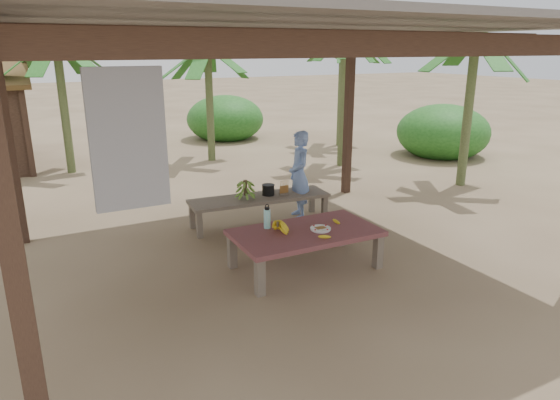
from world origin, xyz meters
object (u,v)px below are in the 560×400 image
bench (260,200)px  woman (299,175)px  plate (321,229)px  water_flask (267,218)px  cooking_pot (268,190)px  ripe_banana_bunch (278,227)px  work_table (305,235)px

bench → woman: 0.79m
woman → plate: bearing=-9.4°
water_flask → woman: bearing=48.2°
cooking_pot → woman: 0.59m
bench → woman: woman is taller
water_flask → ripe_banana_bunch: bearing=-79.6°
ripe_banana_bunch → woman: size_ratio=0.18×
water_flask → plate: bearing=-34.9°
ripe_banana_bunch → cooking_pot: size_ratio=1.36×
bench → woman: bearing=6.1°
bench → water_flask: (-0.59, -1.45, 0.24)m
work_table → woman: size_ratio=1.27×
plate → work_table: bearing=155.3°
plate → cooking_pot: size_ratio=1.35×
work_table → woman: 2.02m
bench → cooking_pot: 0.21m
work_table → woman: (0.93, 1.77, 0.28)m
work_table → bench: size_ratio=0.81×
bench → water_flask: 1.58m
work_table → ripe_banana_bunch: size_ratio=7.00×
work_table → water_flask: (-0.38, 0.31, 0.20)m
water_flask → cooking_pot: (0.75, 1.47, -0.10)m
ripe_banana_bunch → work_table: bearing=-15.1°
bench → ripe_banana_bunch: ripe_banana_bunch is taller
work_table → cooking_pot: 1.82m
ripe_banana_bunch → water_flask: water_flask is taller
cooking_pot → woman: bearing=-0.6°
water_flask → cooking_pot: size_ratio=1.66×
bench → work_table: bearing=-91.9°
plate → water_flask: (-0.55, 0.38, 0.12)m
plate → water_flask: size_ratio=0.82×
ripe_banana_bunch → woman: bearing=52.9°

